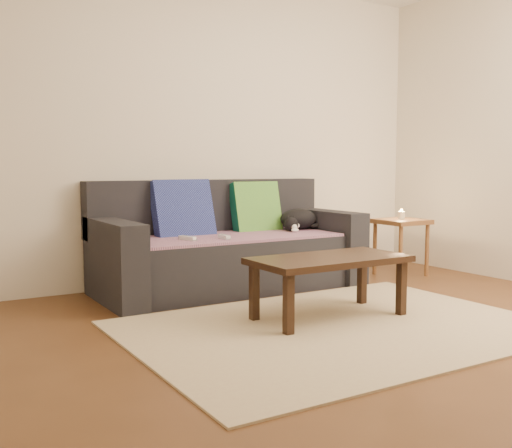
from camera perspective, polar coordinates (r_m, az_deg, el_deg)
name	(u,v)px	position (r m, az deg, el deg)	size (l,w,h in m)	color
ground	(354,334)	(3.61, 9.36, -10.33)	(4.50, 4.50, 0.00)	brown
back_wall	(202,129)	(5.17, -5.13, 9.00)	(4.50, 0.04, 2.60)	beige
sofa	(227,250)	(4.83, -2.80, -2.52)	(2.10, 0.94, 0.87)	#232328
throw_blanket	(232,237)	(4.73, -2.27, -1.20)	(1.66, 0.74, 0.02)	#4D2D54
cushion_navy	(183,211)	(4.81, -6.99, 1.26)	(0.49, 0.12, 0.49)	navy
cushion_green	(256,208)	(5.12, -0.02, 1.56)	(0.43, 0.11, 0.43)	#0C503B
cat	(298,220)	(5.17, 4.03, 0.42)	(0.41, 0.31, 0.18)	black
wii_remote_a	(187,238)	(4.44, -6.55, -1.35)	(0.15, 0.04, 0.03)	white
wii_remote_b	(224,237)	(4.50, -3.05, -1.23)	(0.15, 0.04, 0.03)	white
side_table	(401,229)	(5.56, 13.65, -0.47)	(0.41, 0.41, 0.51)	brown
candle	(401,215)	(5.54, 13.68, 0.83)	(0.06, 0.06, 0.09)	beige
rug	(338,327)	(3.72, 7.84, -9.74)	(2.50, 1.80, 0.01)	tan
coffee_table	(329,265)	(3.87, 7.00, -3.85)	(1.02, 0.51, 0.41)	black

